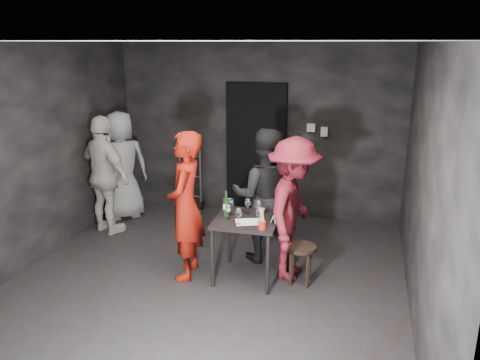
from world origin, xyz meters
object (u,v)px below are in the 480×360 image
(hand_truck, at_px, (190,197))
(wine_bottle, at_px, (226,206))
(breadstick_cup, at_px, (262,219))
(man_maroon, at_px, (293,201))
(server_red, at_px, (185,194))
(bystander_cream, at_px, (104,167))
(bystander_grey, at_px, (121,158))
(woman_black, at_px, (264,187))
(stool, at_px, (301,253))
(tasting_table, at_px, (247,226))

(hand_truck, distance_m, wine_bottle, 2.44)
(breadstick_cup, bearing_deg, man_maroon, 60.67)
(server_red, height_order, bystander_cream, server_red)
(wine_bottle, bearing_deg, man_maroon, 13.49)
(bystander_grey, bearing_deg, man_maroon, 114.82)
(woman_black, xyz_separation_m, wine_bottle, (-0.33, -0.55, -0.10))
(server_red, bearing_deg, wine_bottle, 97.42)
(stool, distance_m, breadstick_cup, 0.69)
(tasting_table, bearing_deg, server_red, -169.56)
(bystander_cream, bearing_deg, woman_black, -163.20)
(woman_black, relative_size, bystander_cream, 0.98)
(man_maroon, height_order, bystander_cream, bystander_cream)
(server_red, relative_size, man_maroon, 1.08)
(breadstick_cup, bearing_deg, hand_truck, 127.56)
(bystander_grey, distance_m, breadstick_cup, 3.12)
(bystander_grey, xyz_separation_m, wine_bottle, (2.14, -1.40, -0.10))
(server_red, bearing_deg, tasting_table, 90.61)
(hand_truck, bearing_deg, stool, -27.68)
(wine_bottle, bearing_deg, server_red, -162.74)
(bystander_cream, height_order, bystander_grey, bystander_cream)
(tasting_table, xyz_separation_m, bystander_cream, (-2.32, 0.80, 0.34))
(woman_black, distance_m, bystander_cream, 2.40)
(stool, height_order, man_maroon, man_maroon)
(bystander_grey, height_order, breadstick_cup, bystander_grey)
(tasting_table, xyz_separation_m, stool, (0.63, 0.03, -0.28))
(hand_truck, relative_size, server_red, 0.57)
(server_red, xyz_separation_m, breadstick_cup, (0.94, -0.14, -0.15))
(hand_truck, relative_size, bystander_grey, 0.61)
(woman_black, height_order, breadstick_cup, woman_black)
(woman_black, xyz_separation_m, breadstick_cup, (0.17, -0.83, -0.10))
(hand_truck, height_order, man_maroon, man_maroon)
(breadstick_cup, bearing_deg, stool, 37.21)
(wine_bottle, distance_m, breadstick_cup, 0.57)
(server_red, relative_size, woman_black, 1.06)
(stool, xyz_separation_m, server_red, (-1.33, -0.16, 0.64))
(hand_truck, xyz_separation_m, man_maroon, (2.00, -1.81, 0.73))
(tasting_table, relative_size, wine_bottle, 2.47)
(man_maroon, relative_size, wine_bottle, 6.23)
(server_red, bearing_deg, breadstick_cup, 71.74)
(stool, relative_size, man_maroon, 0.25)
(bystander_grey, bearing_deg, bystander_cream, 54.69)
(stool, xyz_separation_m, woman_black, (-0.56, 0.53, 0.59))
(stool, bearing_deg, wine_bottle, -178.87)
(woman_black, height_order, bystander_grey, same)
(server_red, relative_size, bystander_grey, 1.06)
(hand_truck, relative_size, man_maroon, 0.62)
(hand_truck, bearing_deg, bystander_grey, -131.09)
(bystander_cream, height_order, breadstick_cup, bystander_cream)
(tasting_table, xyz_separation_m, breadstick_cup, (0.24, -0.27, 0.21))
(man_maroon, xyz_separation_m, wine_bottle, (-0.75, -0.18, -0.08))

